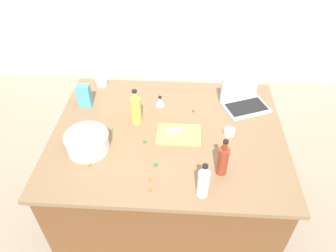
{
  "coord_description": "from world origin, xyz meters",
  "views": [
    {
      "loc": [
        0.09,
        -1.54,
        2.3
      ],
      "look_at": [
        0.0,
        0.0,
        0.95
      ],
      "focal_mm": 33.65,
      "sensor_mm": 36.0,
      "label": 1
    }
  ],
  "objects_px": {
    "laptop": "(244,100)",
    "butter_stick_left": "(174,132)",
    "bottle_soy": "(223,160)",
    "bottle_oil": "(136,110)",
    "candy_bag": "(84,96)",
    "ramekin_medium": "(102,82)",
    "bottle_vinegar": "(203,183)",
    "ramekin_small": "(229,132)",
    "cutting_board": "(178,135)",
    "kitchen_timer": "(160,101)",
    "mixing_bowl_large": "(87,141)"
  },
  "relations": [
    {
      "from": "laptop",
      "to": "butter_stick_left",
      "type": "relative_size",
      "value": 3.36
    },
    {
      "from": "cutting_board",
      "to": "butter_stick_left",
      "type": "relative_size",
      "value": 2.6
    },
    {
      "from": "laptop",
      "to": "kitchen_timer",
      "type": "height_order",
      "value": "laptop"
    },
    {
      "from": "laptop",
      "to": "bottle_oil",
      "type": "xyz_separation_m",
      "value": [
        -0.75,
        -0.23,
        0.06
      ]
    },
    {
      "from": "ramekin_small",
      "to": "kitchen_timer",
      "type": "distance_m",
      "value": 0.56
    },
    {
      "from": "bottle_soy",
      "to": "candy_bag",
      "type": "height_order",
      "value": "bottle_soy"
    },
    {
      "from": "bottle_oil",
      "to": "cutting_board",
      "type": "xyz_separation_m",
      "value": [
        0.29,
        -0.13,
        -0.09
      ]
    },
    {
      "from": "butter_stick_left",
      "to": "candy_bag",
      "type": "bearing_deg",
      "value": 155.91
    },
    {
      "from": "mixing_bowl_large",
      "to": "bottle_oil",
      "type": "bearing_deg",
      "value": 46.63
    },
    {
      "from": "ramekin_medium",
      "to": "candy_bag",
      "type": "bearing_deg",
      "value": -101.85
    },
    {
      "from": "bottle_soy",
      "to": "candy_bag",
      "type": "xyz_separation_m",
      "value": [
        -0.94,
        0.58,
        -0.02
      ]
    },
    {
      "from": "butter_stick_left",
      "to": "laptop",
      "type": "bearing_deg",
      "value": 36.62
    },
    {
      "from": "ramekin_medium",
      "to": "kitchen_timer",
      "type": "height_order",
      "value": "kitchen_timer"
    },
    {
      "from": "candy_bag",
      "to": "bottle_oil",
      "type": "bearing_deg",
      "value": -22.35
    },
    {
      "from": "laptop",
      "to": "ramekin_small",
      "type": "relative_size",
      "value": 4.83
    },
    {
      "from": "bottle_soy",
      "to": "butter_stick_left",
      "type": "height_order",
      "value": "bottle_soy"
    },
    {
      "from": "mixing_bowl_large",
      "to": "butter_stick_left",
      "type": "bearing_deg",
      "value": 15.73
    },
    {
      "from": "cutting_board",
      "to": "kitchen_timer",
      "type": "bearing_deg",
      "value": 114.19
    },
    {
      "from": "bottle_oil",
      "to": "candy_bag",
      "type": "xyz_separation_m",
      "value": [
        -0.39,
        0.16,
        -0.02
      ]
    },
    {
      "from": "bottle_oil",
      "to": "candy_bag",
      "type": "bearing_deg",
      "value": 157.65
    },
    {
      "from": "bottle_soy",
      "to": "ramekin_medium",
      "type": "height_order",
      "value": "bottle_soy"
    },
    {
      "from": "mixing_bowl_large",
      "to": "bottle_vinegar",
      "type": "xyz_separation_m",
      "value": [
        0.7,
        -0.3,
        0.03
      ]
    },
    {
      "from": "laptop",
      "to": "bottle_oil",
      "type": "distance_m",
      "value": 0.78
    },
    {
      "from": "bottle_oil",
      "to": "ramekin_small",
      "type": "xyz_separation_m",
      "value": [
        0.62,
        -0.09,
        -0.08
      ]
    },
    {
      "from": "mixing_bowl_large",
      "to": "bottle_vinegar",
      "type": "distance_m",
      "value": 0.76
    },
    {
      "from": "bottle_oil",
      "to": "ramekin_small",
      "type": "relative_size",
      "value": 3.36
    },
    {
      "from": "mixing_bowl_large",
      "to": "candy_bag",
      "type": "xyz_separation_m",
      "value": [
        -0.13,
        0.44,
        0.02
      ]
    },
    {
      "from": "butter_stick_left",
      "to": "ramekin_medium",
      "type": "distance_m",
      "value": 0.82
    },
    {
      "from": "mixing_bowl_large",
      "to": "candy_bag",
      "type": "bearing_deg",
      "value": 106.57
    },
    {
      "from": "bottle_vinegar",
      "to": "butter_stick_left",
      "type": "relative_size",
      "value": 2.09
    },
    {
      "from": "mixing_bowl_large",
      "to": "laptop",
      "type": "bearing_deg",
      "value": 26.74
    },
    {
      "from": "butter_stick_left",
      "to": "bottle_soy",
      "type": "bearing_deg",
      "value": -45.37
    },
    {
      "from": "bottle_soy",
      "to": "ramekin_small",
      "type": "height_order",
      "value": "bottle_soy"
    },
    {
      "from": "mixing_bowl_large",
      "to": "bottle_vinegar",
      "type": "height_order",
      "value": "bottle_vinegar"
    },
    {
      "from": "bottle_soy",
      "to": "ramekin_medium",
      "type": "bearing_deg",
      "value": 136.14
    },
    {
      "from": "mixing_bowl_large",
      "to": "bottle_soy",
      "type": "bearing_deg",
      "value": -9.88
    },
    {
      "from": "bottle_soy",
      "to": "candy_bag",
      "type": "distance_m",
      "value": 1.1
    },
    {
      "from": "butter_stick_left",
      "to": "ramekin_small",
      "type": "xyz_separation_m",
      "value": [
        0.36,
        0.04,
        -0.02
      ]
    },
    {
      "from": "bottle_vinegar",
      "to": "bottle_soy",
      "type": "relative_size",
      "value": 0.92
    },
    {
      "from": "cutting_board",
      "to": "butter_stick_left",
      "type": "xyz_separation_m",
      "value": [
        -0.03,
        -0.0,
        0.03
      ]
    },
    {
      "from": "ramekin_medium",
      "to": "ramekin_small",
      "type": "bearing_deg",
      "value": -28.64
    },
    {
      "from": "ramekin_small",
      "to": "cutting_board",
      "type": "bearing_deg",
      "value": -173.62
    },
    {
      "from": "laptop",
      "to": "bottle_vinegar",
      "type": "height_order",
      "value": "bottle_vinegar"
    },
    {
      "from": "bottle_soy",
      "to": "butter_stick_left",
      "type": "bearing_deg",
      "value": 134.63
    },
    {
      "from": "bottle_soy",
      "to": "ramekin_small",
      "type": "distance_m",
      "value": 0.34
    },
    {
      "from": "butter_stick_left",
      "to": "ramekin_medium",
      "type": "height_order",
      "value": "butter_stick_left"
    },
    {
      "from": "laptop",
      "to": "bottle_vinegar",
      "type": "bearing_deg",
      "value": -111.13
    },
    {
      "from": "bottle_vinegar",
      "to": "butter_stick_left",
      "type": "bearing_deg",
      "value": 111.1
    },
    {
      "from": "kitchen_timer",
      "to": "candy_bag",
      "type": "xyz_separation_m",
      "value": [
        -0.54,
        -0.03,
        0.05
      ]
    },
    {
      "from": "bottle_oil",
      "to": "cutting_board",
      "type": "relative_size",
      "value": 0.9
    }
  ]
}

